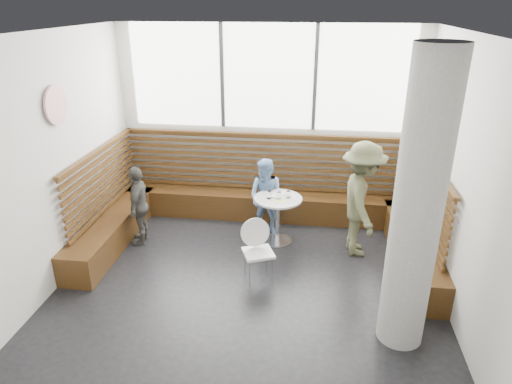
# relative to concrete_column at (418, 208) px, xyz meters

# --- Properties ---
(room) EXTENTS (5.00, 5.00, 3.20)m
(room) POSITION_rel_concrete_column_xyz_m (-1.85, 0.60, 0.00)
(room) COLOR silver
(room) RESTS_ON ground
(booth) EXTENTS (5.00, 2.50, 1.44)m
(booth) POSITION_rel_concrete_column_xyz_m (-1.85, 2.37, -1.19)
(booth) COLOR #3A240E
(booth) RESTS_ON ground
(concrete_column) EXTENTS (0.50, 0.50, 3.20)m
(concrete_column) POSITION_rel_concrete_column_xyz_m (0.00, 0.00, 0.00)
(concrete_column) COLOR gray
(concrete_column) RESTS_ON ground
(wall_art) EXTENTS (0.03, 0.50, 0.50)m
(wall_art) POSITION_rel_concrete_column_xyz_m (-4.31, 1.00, 0.70)
(wall_art) COLOR white
(wall_art) RESTS_ON room
(cafe_table) EXTENTS (0.73, 0.73, 0.75)m
(cafe_table) POSITION_rel_concrete_column_xyz_m (-1.56, 2.00, -1.06)
(cafe_table) COLOR silver
(cafe_table) RESTS_ON ground
(cafe_chair) EXTENTS (0.40, 0.39, 0.84)m
(cafe_chair) POSITION_rel_concrete_column_xyz_m (-1.73, 0.98, -1.11)
(cafe_chair) COLOR white
(cafe_chair) RESTS_ON ground
(adult_man) EXTENTS (0.75, 1.17, 1.72)m
(adult_man) POSITION_rel_concrete_column_xyz_m (-0.34, 1.85, -0.74)
(adult_man) COLOR #56593B
(adult_man) RESTS_ON ground
(child_back) EXTENTS (0.73, 0.64, 1.25)m
(child_back) POSITION_rel_concrete_column_xyz_m (-1.77, 2.28, -0.97)
(child_back) COLOR #79A2D2
(child_back) RESTS_ON ground
(child_left) EXTENTS (0.38, 0.76, 1.24)m
(child_left) POSITION_rel_concrete_column_xyz_m (-3.67, 1.73, -0.98)
(child_left) COLOR #4C4B45
(child_left) RESTS_ON ground
(plate_near) EXTENTS (0.19, 0.19, 0.01)m
(plate_near) POSITION_rel_concrete_column_xyz_m (-1.64, 2.07, -0.84)
(plate_near) COLOR white
(plate_near) RESTS_ON cafe_table
(plate_far) EXTENTS (0.18, 0.18, 0.01)m
(plate_far) POSITION_rel_concrete_column_xyz_m (-1.48, 2.18, -0.84)
(plate_far) COLOR white
(plate_far) RESTS_ON cafe_table
(glass_left) EXTENTS (0.08, 0.08, 0.12)m
(glass_left) POSITION_rel_concrete_column_xyz_m (-1.70, 1.96, -0.79)
(glass_left) COLOR white
(glass_left) RESTS_ON cafe_table
(glass_mid) EXTENTS (0.07, 0.07, 0.11)m
(glass_mid) POSITION_rel_concrete_column_xyz_m (-1.55, 1.97, -0.80)
(glass_mid) COLOR white
(glass_mid) RESTS_ON cafe_table
(glass_right) EXTENTS (0.07, 0.07, 0.11)m
(glass_right) POSITION_rel_concrete_column_xyz_m (-1.41, 2.04, -0.80)
(glass_right) COLOR white
(glass_right) RESTS_ON cafe_table
(menu_card) EXTENTS (0.22, 0.18, 0.00)m
(menu_card) POSITION_rel_concrete_column_xyz_m (-1.53, 1.87, -0.85)
(menu_card) COLOR #A5C64C
(menu_card) RESTS_ON cafe_table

